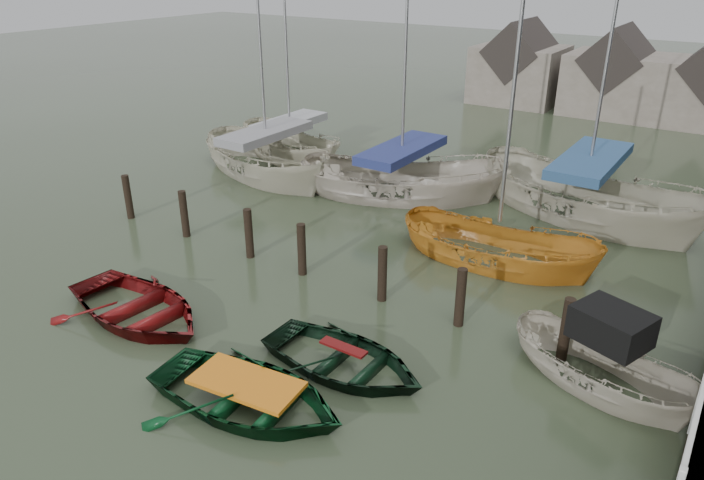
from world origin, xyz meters
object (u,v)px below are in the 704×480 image
Objects in this scene: sailboat_e at (291,156)px; rowboat_green at (248,407)px; rowboat_dkgreen at (344,369)px; sailboat_c at (495,261)px; sailboat_d at (582,213)px; motorboat at (599,381)px; sailboat_b at (401,194)px; sailboat_a at (268,174)px; rowboat_red at (139,318)px.

rowboat_green is at bearing -123.24° from sailboat_e.
sailboat_c is (0.68, 6.25, 0.01)m from rowboat_dkgreen.
rowboat_dkgreen is 11.02m from sailboat_d.
sailboat_d is 1.27× the size of sailboat_e.
motorboat is 0.37× the size of sailboat_b.
sailboat_c is 4.75m from sailboat_d.
motorboat is 8.99m from sailboat_d.
sailboat_b is at bearing -63.50° from sailboat_a.
rowboat_red is 13.63m from sailboat_d.
rowboat_red is at bearing -138.83° from sailboat_a.
sailboat_a is (-13.53, 6.05, -0.05)m from motorboat.
sailboat_c reaches higher than motorboat.
rowboat_dkgreen is 6.29m from sailboat_c.
sailboat_b is (-3.95, 9.22, 0.06)m from rowboat_dkgreen.
rowboat_green is at bearing 174.87° from sailboat_b.
sailboat_d reaches higher than sailboat_c.
sailboat_a is at bearing 32.70° from rowboat_green.
sailboat_b is 5.50m from sailboat_c.
rowboat_red is 1.14× the size of rowboat_dkgreen.
sailboat_d reaches higher than rowboat_red.
sailboat_b is at bearing 9.32° from rowboat_green.
rowboat_green reaches higher than rowboat_dkgreen.
sailboat_b reaches higher than sailboat_c.
sailboat_a is 2.30m from sailboat_e.
rowboat_dkgreen is 4.93m from motorboat.
sailboat_c is 11.36m from sailboat_e.
rowboat_red is 9.20m from sailboat_c.
rowboat_red is 0.33× the size of sailboat_d.
motorboat is at bearing -99.34° from sailboat_e.
sailboat_e is at bearing 33.83° from sailboat_a.
rowboat_red is at bearing 71.20° from rowboat_green.
sailboat_b is 0.91× the size of sailboat_d.
sailboat_c is at bearing -172.79° from sailboat_d.
sailboat_c reaches higher than rowboat_dkgreen.
rowboat_red is 5.07m from rowboat_dkgreen.
sailboat_a is at bearing 29.39° from rowboat_red.
sailboat_c is at bearing -5.86° from rowboat_dkgreen.
motorboat is (9.34, 3.30, 0.11)m from rowboat_red.
sailboat_c is at bearing -91.42° from sailboat_e.
sailboat_d reaches higher than motorboat.
sailboat_d is (2.51, 12.80, 0.06)m from rowboat_green.
sailboat_e is (-5.88, 1.33, 0.00)m from sailboat_b.
sailboat_e is at bearing 29.44° from rowboat_green.
sailboat_b is (1.02, 10.22, 0.06)m from rowboat_red.
sailboat_e reaches higher than rowboat_green.
sailboat_c is at bearing -85.01° from sailboat_a.
sailboat_a is 1.19× the size of sailboat_e.
motorboat is at bearing -150.72° from sailboat_b.
rowboat_dkgreen is at bearing -177.73° from sailboat_b.
sailboat_b reaches higher than sailboat_e.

